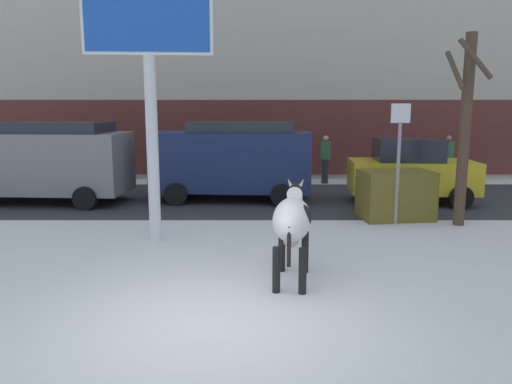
{
  "coord_description": "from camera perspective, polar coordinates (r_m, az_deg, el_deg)",
  "views": [
    {
      "loc": [
        0.61,
        -5.9,
        2.74
      ],
      "look_at": [
        0.59,
        3.53,
        1.1
      ],
      "focal_mm": 34.36,
      "sensor_mm": 36.0,
      "label": 1
    }
  ],
  "objects": [
    {
      "name": "building_facade",
      "position": [
        21.93,
        -1.54,
        19.7
      ],
      "size": [
        44.0,
        6.1,
        13.0
      ],
      "color": "#BCB29E",
      "rests_on": "ground"
    },
    {
      "name": "road_strip",
      "position": [
        14.77,
        -2.22,
        -0.81
      ],
      "size": [
        60.0,
        5.6,
        0.01
      ],
      "primitive_type": "cube",
      "color": "#333338",
      "rests_on": "ground"
    },
    {
      "name": "street_sign",
      "position": [
        11.86,
        16.43,
        4.28
      ],
      "size": [
        0.44,
        0.08,
        2.82
      ],
      "color": "gray",
      "rests_on": "ground"
    },
    {
      "name": "pedestrian_near_billboard",
      "position": [
        17.86,
        8.21,
        3.79
      ],
      "size": [
        0.36,
        0.24,
        1.73
      ],
      "color": "#282833",
      "rests_on": "ground"
    },
    {
      "name": "pedestrian_by_cars",
      "position": [
        18.98,
        21.53,
        3.56
      ],
      "size": [
        0.36,
        0.24,
        1.73
      ],
      "color": "#282833",
      "rests_on": "ground"
    },
    {
      "name": "car_grey_van",
      "position": [
        15.29,
        -23.0,
        3.46
      ],
      "size": [
        4.72,
        2.37,
        2.32
      ],
      "color": "slate",
      "rests_on": "ground"
    },
    {
      "name": "cow_holstein",
      "position": [
        7.71,
        4.5,
        -3.23
      ],
      "size": [
        0.78,
        1.93,
        1.54
      ],
      "color": "silver",
      "rests_on": "ground"
    },
    {
      "name": "car_yellow_hatchback",
      "position": [
        14.8,
        17.7,
        2.36
      ],
      "size": [
        3.61,
        2.12,
        1.86
      ],
      "color": "gold",
      "rests_on": "ground"
    },
    {
      "name": "billboard",
      "position": [
        10.27,
        -12.32,
        18.46
      ],
      "size": [
        2.53,
        0.41,
        5.56
      ],
      "color": "silver",
      "rests_on": "ground"
    },
    {
      "name": "bare_tree_far_back",
      "position": [
        12.21,
        23.29,
        7.11
      ],
      "size": [
        0.83,
        0.79,
        4.38
      ],
      "color": "#4C3828",
      "rests_on": "ground"
    },
    {
      "name": "ground_plane",
      "position": [
        6.54,
        -5.41,
        -14.98
      ],
      "size": [
        120.0,
        120.0,
        0.0
      ],
      "primitive_type": "plane",
      "color": "white"
    },
    {
      "name": "dumpster",
      "position": [
        12.58,
        16.07,
        -0.32
      ],
      "size": [
        1.83,
        1.31,
        1.2
      ],
      "primitive_type": "cube",
      "rotation": [
        0.0,
        0.0,
        0.13
      ],
      "color": "brown",
      "rests_on": "ground"
    },
    {
      "name": "car_navy_van",
      "position": [
        14.51,
        -2.54,
        3.93
      ],
      "size": [
        4.72,
        2.37,
        2.32
      ],
      "color": "#19234C",
      "rests_on": "ground"
    }
  ]
}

